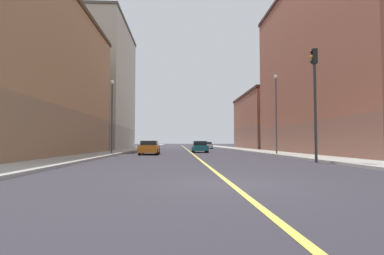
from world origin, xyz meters
TOP-DOWN VIEW (x-y plane):
  - ground_plane at (0.00, 0.00)m, footprint 400.00×400.00m
  - sidewalk_left at (8.64, 49.00)m, footprint 3.08×168.00m
  - sidewalk_right at (-8.64, 49.00)m, footprint 3.08×168.00m
  - lane_center_stripe at (0.00, 49.00)m, footprint 0.16×154.00m
  - building_left_near at (16.09, 20.94)m, footprint 12.12×26.29m
  - building_left_mid at (16.09, 45.00)m, footprint 12.12×19.10m
  - building_right_corner at (-16.09, 18.12)m, footprint 12.12×24.51m
  - building_right_midblock at (-16.09, 43.97)m, footprint 12.12×19.86m
  - traffic_light_left_near at (6.69, 8.94)m, footprint 0.40×0.32m
  - street_lamp_left_near at (7.70, 19.32)m, footprint 0.36×0.36m
  - street_lamp_right_near at (-7.70, 20.12)m, footprint 0.36×0.36m
  - car_teal at (1.11, 27.37)m, footprint 1.80×3.99m
  - car_orange at (-4.29, 21.48)m, footprint 1.85×4.51m
  - car_white at (3.95, 47.97)m, footprint 1.98×4.22m

SIDE VIEW (x-z plane):
  - ground_plane at x=0.00m, z-range 0.00..0.00m
  - lane_center_stripe at x=0.00m, z-range 0.00..0.01m
  - sidewalk_left at x=8.64m, z-range 0.00..0.15m
  - sidewalk_right at x=-8.64m, z-range 0.00..0.15m
  - car_white at x=3.95m, z-range -0.01..1.23m
  - car_teal at x=1.11m, z-range -0.02..1.30m
  - car_orange at x=-4.29m, z-range 0.00..1.34m
  - street_lamp_right_near at x=-7.70m, z-range 0.90..7.79m
  - traffic_light_left_near at x=6.69m, z-range 0.94..7.78m
  - street_lamp_left_near at x=7.70m, z-range 0.91..8.34m
  - building_left_mid at x=16.09m, z-range 0.01..9.71m
  - building_right_corner at x=-16.09m, z-range 0.01..13.77m
  - building_left_near at x=16.09m, z-range 0.01..18.16m
  - building_right_midblock at x=-16.09m, z-range 0.01..21.20m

